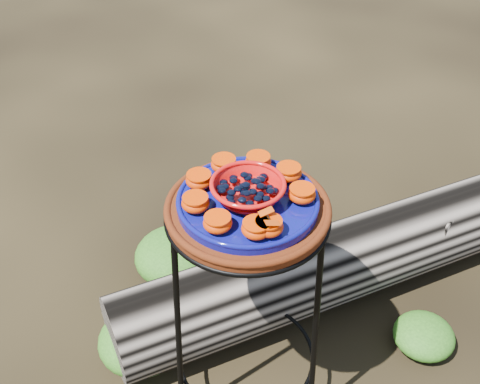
{
  "coord_description": "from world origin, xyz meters",
  "views": [
    {
      "loc": [
        -0.01,
        -1.09,
        1.65
      ],
      "look_at": [
        -0.02,
        0.0,
        0.77
      ],
      "focal_mm": 45.0,
      "sensor_mm": 36.0,
      "label": 1
    }
  ],
  "objects_px": {
    "cobalt_plate": "(248,202)",
    "red_bowl": "(248,191)",
    "terracotta_saucer": "(248,211)",
    "driftwood_log": "(324,267)",
    "plant_stand": "(247,311)"
  },
  "relations": [
    {
      "from": "plant_stand",
      "to": "driftwood_log",
      "type": "relative_size",
      "value": 0.47
    },
    {
      "from": "red_bowl",
      "to": "driftwood_log",
      "type": "bearing_deg",
      "value": 53.99
    },
    {
      "from": "plant_stand",
      "to": "terracotta_saucer",
      "type": "bearing_deg",
      "value": 0.0
    },
    {
      "from": "cobalt_plate",
      "to": "terracotta_saucer",
      "type": "bearing_deg",
      "value": 0.0
    },
    {
      "from": "terracotta_saucer",
      "to": "driftwood_log",
      "type": "bearing_deg",
      "value": 53.99
    },
    {
      "from": "terracotta_saucer",
      "to": "cobalt_plate",
      "type": "height_order",
      "value": "cobalt_plate"
    },
    {
      "from": "cobalt_plate",
      "to": "red_bowl",
      "type": "bearing_deg",
      "value": 0.0
    },
    {
      "from": "terracotta_saucer",
      "to": "cobalt_plate",
      "type": "bearing_deg",
      "value": 0.0
    },
    {
      "from": "red_bowl",
      "to": "driftwood_log",
      "type": "xyz_separation_m",
      "value": [
        0.27,
        0.37,
        -0.64
      ]
    },
    {
      "from": "plant_stand",
      "to": "cobalt_plate",
      "type": "xyz_separation_m",
      "value": [
        0.0,
        0.0,
        0.39
      ]
    },
    {
      "from": "cobalt_plate",
      "to": "red_bowl",
      "type": "relative_size",
      "value": 2.0
    },
    {
      "from": "terracotta_saucer",
      "to": "red_bowl",
      "type": "distance_m",
      "value": 0.06
    },
    {
      "from": "cobalt_plate",
      "to": "red_bowl",
      "type": "distance_m",
      "value": 0.03
    },
    {
      "from": "plant_stand",
      "to": "cobalt_plate",
      "type": "relative_size",
      "value": 2.08
    },
    {
      "from": "terracotta_saucer",
      "to": "driftwood_log",
      "type": "height_order",
      "value": "terracotta_saucer"
    }
  ]
}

